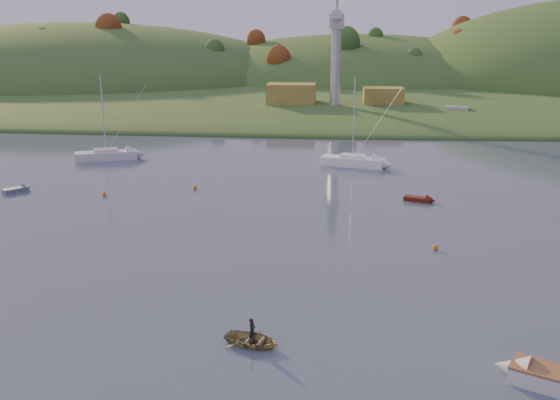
# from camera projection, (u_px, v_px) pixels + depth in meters

# --- Properties ---
(far_shore) EXTENTS (620.00, 220.00, 1.50)m
(far_shore) POSITION_uv_depth(u_px,v_px,m) (330.00, 81.00, 246.57)
(far_shore) COLOR #325120
(far_shore) RESTS_ON ground
(shore_slope) EXTENTS (640.00, 150.00, 7.00)m
(shore_slope) POSITION_uv_depth(u_px,v_px,m) (328.00, 97.00, 184.06)
(shore_slope) COLOR #325120
(shore_slope) RESTS_ON ground
(hill_left) EXTENTS (170.00, 140.00, 44.00)m
(hill_left) POSITION_uv_depth(u_px,v_px,m) (80.00, 85.00, 225.23)
(hill_left) COLOR #325120
(hill_left) RESTS_ON ground
(hill_center) EXTENTS (140.00, 120.00, 36.00)m
(hill_center) POSITION_uv_depth(u_px,v_px,m) (357.00, 85.00, 226.51)
(hill_center) COLOR #325120
(hill_center) RESTS_ON ground
(hillside_trees) EXTENTS (280.00, 50.00, 32.00)m
(hillside_trees) POSITION_uv_depth(u_px,v_px,m) (329.00, 91.00, 203.30)
(hillside_trees) COLOR #1A4217
(hillside_trees) RESTS_ON ground
(wharf) EXTENTS (42.00, 16.00, 2.40)m
(wharf) POSITION_uv_depth(u_px,v_px,m) (348.00, 111.00, 141.98)
(wharf) COLOR slate
(wharf) RESTS_ON ground
(shed_west) EXTENTS (11.00, 8.00, 4.80)m
(shed_west) POSITION_uv_depth(u_px,v_px,m) (291.00, 94.00, 143.09)
(shed_west) COLOR olive
(shed_west) RESTS_ON wharf
(shed_east) EXTENTS (9.00, 7.00, 4.00)m
(shed_east) POSITION_uv_depth(u_px,v_px,m) (383.00, 96.00, 142.40)
(shed_east) COLOR olive
(shed_east) RESTS_ON wharf
(dock_crane) EXTENTS (3.20, 28.00, 20.30)m
(dock_crane) POSITION_uv_depth(u_px,v_px,m) (336.00, 39.00, 134.59)
(dock_crane) COLOR #B7B7BC
(dock_crane) RESTS_ON wharf
(fishing_boat) EXTENTS (6.57, 4.74, 4.08)m
(fishing_boat) POSITION_uv_depth(u_px,v_px,m) (556.00, 374.00, 33.58)
(fishing_boat) COLOR silver
(fishing_boat) RESTS_ON ground
(sailboat_near) EXTENTS (9.41, 5.81, 12.54)m
(sailboat_near) POSITION_uv_depth(u_px,v_px,m) (106.00, 154.00, 94.04)
(sailboat_near) COLOR silver
(sailboat_near) RESTS_ON ground
(sailboat_far) EXTENTS (9.50, 5.21, 12.62)m
(sailboat_far) POSITION_uv_depth(u_px,v_px,m) (353.00, 161.00, 89.53)
(sailboat_far) COLOR white
(sailboat_far) RESTS_ON ground
(canoe) EXTENTS (4.11, 3.47, 0.72)m
(canoe) POSITION_uv_depth(u_px,v_px,m) (252.00, 340.00, 38.38)
(canoe) COLOR #8F824E
(canoe) RESTS_ON ground
(paddler) EXTENTS (0.53, 0.65, 1.55)m
(paddler) POSITION_uv_depth(u_px,v_px,m) (252.00, 334.00, 38.27)
(paddler) COLOR black
(paddler) RESTS_ON ground
(red_tender) EXTENTS (3.75, 2.41, 1.21)m
(red_tender) POSITION_uv_depth(u_px,v_px,m) (424.00, 200.00, 70.85)
(red_tender) COLOR #53170B
(red_tender) RESTS_ON ground
(grey_dinghy) EXTENTS (3.11, 3.36, 1.25)m
(grey_dinghy) POSITION_uv_depth(u_px,v_px,m) (21.00, 189.00, 75.62)
(grey_dinghy) COLOR slate
(grey_dinghy) RESTS_ON ground
(work_vessel) EXTENTS (13.10, 9.17, 3.18)m
(work_vessel) POSITION_uv_depth(u_px,v_px,m) (456.00, 116.00, 134.52)
(work_vessel) COLOR slate
(work_vessel) RESTS_ON ground
(buoy_0) EXTENTS (0.50, 0.50, 0.50)m
(buoy_0) POSITION_uv_depth(u_px,v_px,m) (435.00, 247.00, 55.16)
(buoy_0) COLOR orange
(buoy_0) RESTS_ON ground
(buoy_1) EXTENTS (0.50, 0.50, 0.50)m
(buoy_1) POSITION_uv_depth(u_px,v_px,m) (104.00, 194.00, 73.45)
(buoy_1) COLOR orange
(buoy_1) RESTS_ON ground
(buoy_2) EXTENTS (0.50, 0.50, 0.50)m
(buoy_2) POSITION_uv_depth(u_px,v_px,m) (195.00, 187.00, 76.49)
(buoy_2) COLOR orange
(buoy_2) RESTS_ON ground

